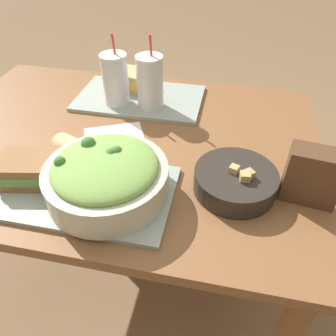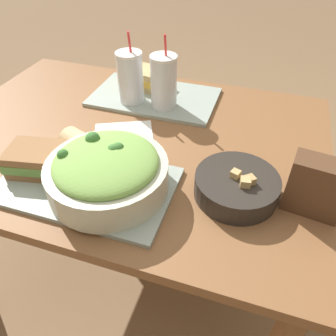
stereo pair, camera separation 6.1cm
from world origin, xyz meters
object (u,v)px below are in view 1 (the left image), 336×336
Objects in this scene: soup_bowl at (235,180)px; sandwich_near at (32,169)px; baguette_near at (78,153)px; chip_bag at (313,176)px; drink_cup_red at (150,84)px; napkin_folded at (114,137)px; salad_bowl at (106,175)px; drink_cup_dark at (116,81)px; sandwich_far at (128,79)px.

sandwich_near is (-0.48, -0.07, 0.01)m from soup_bowl.
chip_bag is (0.56, 0.01, 0.02)m from baguette_near.
napkin_folded is (-0.07, -0.18, -0.09)m from drink_cup_red.
drink_cup_red is (0.00, 0.40, 0.03)m from salad_bowl.
sandwich_near is 0.41m from drink_cup_dark.
sandwich_near reaches higher than soup_bowl.
drink_cup_red is at bearing 3.28° from baguette_near.
baguette_near is (0.09, 0.08, 0.00)m from sandwich_near.
sandwich_near reaches higher than napkin_folded.
chip_bag reaches higher than soup_bowl.
soup_bowl is 0.40m from baguette_near.
drink_cup_dark is (-0.40, 0.32, 0.06)m from soup_bowl.
sandwich_near and sandwich_far have the same top height.
sandwich_near is at bearing 178.23° from salad_bowl.
chip_bag is (0.65, 0.08, 0.02)m from sandwich_near.
drink_cup_red reaches higher than napkin_folded.
chip_bag reaches higher than napkin_folded.
drink_cup_dark reaches higher than sandwich_far.
chip_bag is (0.57, -0.32, -0.02)m from drink_cup_dark.
sandwich_near is at bearing -164.84° from chip_bag.
sandwich_near is 0.11m from baguette_near.
drink_cup_dark reaches higher than salad_bowl.
sandwich_near is 1.07× the size of sandwich_far.
napkin_folded is at bearing -75.77° from drink_cup_dark.
soup_bowl is at bearing -38.95° from drink_cup_dark.
chip_bag is (0.17, 0.01, 0.04)m from soup_bowl.
drink_cup_red is at bearing 53.12° from sandwich_near.
baguette_near is 0.56m from chip_bag.
soup_bowl is at bearing -169.63° from chip_bag.
salad_bowl is at bearing -164.30° from soup_bowl.
sandwich_near is at bearing -101.39° from drink_cup_dark.
chip_bag reaches higher than baguette_near.
sandwich_near is 0.45m from drink_cup_red.
chip_bag reaches higher than sandwich_far.
baguette_near is at bearing 30.62° from sandwich_near.
napkin_folded is at bearing 6.65° from baguette_near.
baguette_near is 0.62× the size of drink_cup_red.
sandwich_far is 0.71m from chip_bag.
baguette_near is 0.33m from drink_cup_dark.
baguette_near is at bearing -89.05° from drink_cup_dark.
salad_bowl is 1.81× the size of sandwich_far.
sandwich_far is 0.30m from napkin_folded.
baguette_near reaches higher than sandwich_far.
baguette_near is at bearing 179.82° from soup_bowl.
soup_bowl is 0.52m from drink_cup_dark.
drink_cup_dark reaches higher than napkin_folded.
drink_cup_dark is at bearing 67.57° from sandwich_near.
napkin_folded is (-0.07, 0.23, -0.06)m from salad_bowl.
baguette_near is 1.06× the size of chip_bag.
soup_bowl is at bearing -48.38° from drink_cup_red.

